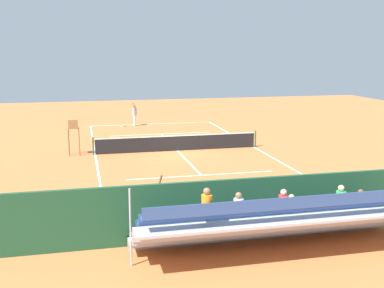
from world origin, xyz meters
TOP-DOWN VIEW (x-y plane):
  - ground_plane at (0.00, 0.00)m, footprint 60.00×60.00m
  - court_line_markings at (0.00, -0.04)m, footprint 10.10×22.20m
  - tennis_net at (0.00, 0.00)m, footprint 10.30×0.10m
  - backdrop_wall at (0.00, 14.00)m, footprint 18.00×0.16m
  - bleacher_stand at (-0.09, 15.33)m, footprint 9.06×2.40m
  - umpire_chair at (6.20, -0.15)m, footprint 0.67×0.67m
  - courtside_bench at (-2.32, 13.27)m, footprint 1.80×0.40m
  - equipment_bag at (-0.68, 13.40)m, footprint 0.90×0.36m
  - tennis_player at (1.46, -10.39)m, footprint 0.43×0.55m
  - tennis_racket at (2.53, -10.04)m, footprint 0.58×0.35m
  - tennis_ball_near at (3.91, -6.51)m, footprint 0.07×0.07m
  - line_judge at (3.21, 12.86)m, footprint 0.41×0.55m

SIDE VIEW (x-z plane):
  - ground_plane at x=0.00m, z-range 0.00..0.00m
  - court_line_markings at x=0.00m, z-range 0.00..0.01m
  - tennis_racket at x=2.53m, z-range 0.00..0.03m
  - tennis_ball_near at x=3.91m, z-range 0.00..0.07m
  - equipment_bag at x=-0.68m, z-range 0.00..0.36m
  - tennis_net at x=0.00m, z-range -0.03..1.04m
  - courtside_bench at x=-2.32m, z-range 0.09..1.02m
  - bleacher_stand at x=-0.09m, z-range -0.31..2.17m
  - backdrop_wall at x=0.00m, z-range 0.00..2.00m
  - tennis_player at x=1.46m, z-range 0.05..1.98m
  - line_judge at x=3.21m, z-range 0.05..1.98m
  - umpire_chair at x=6.20m, z-range 0.24..2.38m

